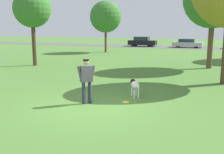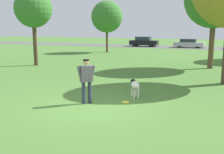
% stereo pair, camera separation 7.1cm
% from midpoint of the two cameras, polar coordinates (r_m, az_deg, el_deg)
% --- Properties ---
extents(ground_plane, '(120.00, 120.00, 0.00)m').
position_cam_midpoint_polar(ground_plane, '(9.30, -4.40, -6.39)').
color(ground_plane, '#4C7A33').
extents(far_road_strip, '(120.00, 6.00, 0.01)m').
position_cam_midpoint_polar(far_road_strip, '(38.65, 16.56, 6.16)').
color(far_road_strip, '#5B5B59').
rests_on(far_road_strip, ground_plane).
extents(person, '(0.54, 0.57, 1.63)m').
position_cam_midpoint_polar(person, '(9.45, -5.81, -0.12)').
color(person, '#2D334C').
rests_on(person, ground_plane).
extents(dog, '(0.65, 0.91, 0.67)m').
position_cam_midpoint_polar(dog, '(10.46, 4.80, -1.84)').
color(dog, silver).
rests_on(dog, ground_plane).
extents(frisbee, '(0.27, 0.27, 0.02)m').
position_cam_midpoint_polar(frisbee, '(9.76, 2.78, -5.49)').
color(frisbee, yellow).
rests_on(frisbee, ground_plane).
extents(tree_far_left, '(3.50, 3.50, 5.70)m').
position_cam_midpoint_polar(tree_far_left, '(29.88, -1.48, 12.96)').
color(tree_far_left, brown).
rests_on(tree_far_left, ground_plane).
extents(tree_near_left, '(2.68, 2.68, 5.41)m').
position_cam_midpoint_polar(tree_near_left, '(20.04, -17.10, 13.93)').
color(tree_near_left, '#4C3826').
rests_on(tree_near_left, ground_plane).
extents(parked_car_black, '(4.20, 2.00, 1.45)m').
position_cam_midpoint_polar(parked_car_black, '(39.83, 6.57, 7.66)').
color(parked_car_black, black).
rests_on(parked_car_black, ground_plane).
extents(parked_car_silver, '(4.10, 1.87, 1.22)m').
position_cam_midpoint_polar(parked_car_silver, '(38.65, 16.04, 7.07)').
color(parked_car_silver, '#B7B7BC').
rests_on(parked_car_silver, ground_plane).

